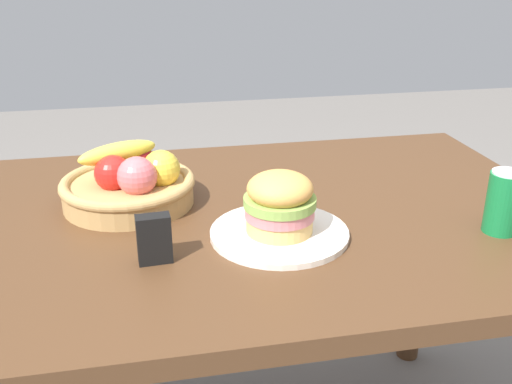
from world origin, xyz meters
name	(u,v)px	position (x,y,z in m)	size (l,w,h in m)	color
dining_table	(244,254)	(0.00, 0.00, 0.65)	(1.40, 0.90, 0.75)	#4C301C
plate	(279,233)	(0.05, -0.12, 0.76)	(0.27, 0.27, 0.01)	silver
sandwich	(280,202)	(0.05, -0.12, 0.82)	(0.14, 0.14, 0.12)	#DBAD60
soda_can	(503,202)	(0.48, -0.19, 0.81)	(0.07, 0.07, 0.13)	#147238
fruit_basket	(129,182)	(-0.23, 0.09, 0.80)	(0.29, 0.29, 0.14)	tan
napkin_holder	(154,239)	(-0.19, -0.18, 0.80)	(0.06, 0.03, 0.09)	black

